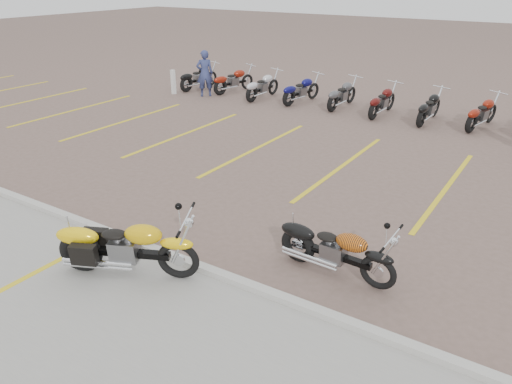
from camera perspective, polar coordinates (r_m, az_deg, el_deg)
ground at (r=10.22m, az=0.62°, el=-3.80°), size 100.00×100.00×0.00m
concrete_apron at (r=7.47m, az=-19.14°, el=-17.16°), size 60.00×5.00×0.01m
curb at (r=8.79m, az=-6.46°, el=-8.52°), size 60.00×0.18×0.12m
parking_stripes at (r=13.47m, az=9.79°, el=2.92°), size 38.00×5.50×0.01m
yellow_cruiser at (r=8.69m, az=-14.72°, el=-6.25°), size 2.30×1.15×1.01m
flame_cruiser at (r=8.56m, az=8.92°, el=-6.67°), size 2.14×0.33×0.88m
person_a at (r=21.01m, az=-5.87°, el=13.34°), size 0.80×0.79×1.87m
bollard at (r=21.67m, az=-9.44°, el=12.30°), size 0.18×0.18×1.00m
bg_bike_row at (r=18.72m, az=14.33°, el=10.22°), size 17.39×2.06×1.10m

